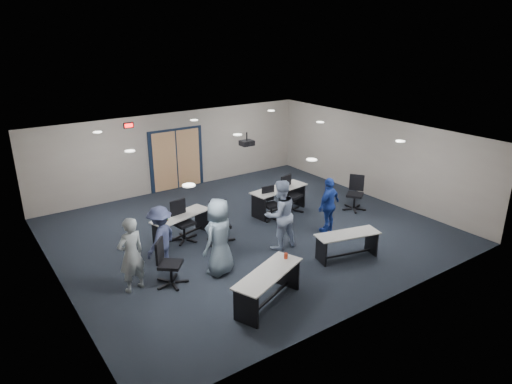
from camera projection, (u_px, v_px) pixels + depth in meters
floor at (248, 231)px, 12.81m from camera, size 10.00×10.00×0.00m
back_wall at (176, 151)px, 15.82m from camera, size 10.00×0.04×2.70m
front_wall at (377, 248)px, 8.89m from camera, size 10.00×0.04×2.70m
left_wall at (53, 230)px, 9.66m from camera, size 0.04×9.00×2.70m
right_wall at (373, 157)px, 15.05m from camera, size 0.04×9.00×2.70m
ceiling at (248, 137)px, 11.89m from camera, size 10.00×9.00×0.04m
double_door at (177, 160)px, 15.89m from camera, size 2.00×0.07×2.20m
exit_sign at (129, 125)px, 14.54m from camera, size 0.32×0.07×0.18m
ceiling_projector at (247, 143)px, 12.54m from camera, size 0.35×0.32×0.37m
ceiling_can_lights at (243, 136)px, 12.10m from camera, size 6.24×5.74×0.02m
table_front_left at (268, 282)px, 9.28m from camera, size 1.92×1.25×0.86m
table_front_right at (347, 241)px, 11.21m from camera, size 1.69×0.92×0.65m
table_back_left at (181, 222)px, 12.20m from camera, size 1.79×1.00×0.95m
table_back_right at (279, 196)px, 13.98m from camera, size 1.98×0.87×0.78m
chair_back_a at (184, 222)px, 12.07m from camera, size 0.79×0.79×1.11m
chair_back_b at (220, 223)px, 11.96m from camera, size 0.87×0.87×1.11m
chair_back_c at (272, 204)px, 13.45m from camera, size 0.67×0.67×0.99m
chair_back_d at (292, 194)px, 14.01m from camera, size 0.87×0.87×1.13m
chair_loose_left at (170, 263)px, 10.00m from camera, size 0.95×0.95×1.07m
chair_loose_right at (355, 193)px, 14.15m from camera, size 0.95×0.95×1.08m
person_gray at (131, 255)px, 9.69m from camera, size 0.69×0.53×1.70m
person_plaid at (219, 237)px, 10.36m from camera, size 1.05×0.89×1.83m
person_lightblue at (280, 215)px, 11.59m from camera, size 0.93×0.74×1.83m
person_navy at (329, 205)px, 12.56m from camera, size 0.99×0.60×1.58m
person_back at (161, 238)px, 10.57m from camera, size 1.17×1.07×1.58m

